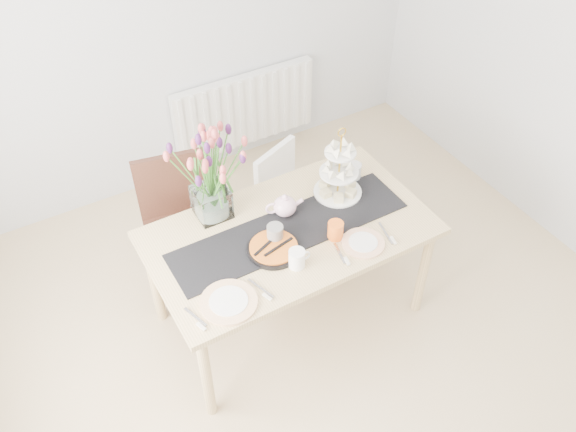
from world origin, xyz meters
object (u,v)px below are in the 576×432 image
dining_table (290,240)px  cream_jug (353,171)px  mug_white (297,259)px  mug_orange (335,230)px  cake_stand (338,178)px  tart_tin (274,249)px  plate_right (363,243)px  tulip_vase (207,163)px  chair_white (287,194)px  chair_brown (181,217)px  teapot (285,206)px  plate_left (229,302)px  mug_grey (275,234)px  radiator (245,110)px

dining_table → cream_jug: size_ratio=15.88×
mug_white → mug_orange: size_ratio=1.02×
dining_table → cake_stand: (0.41, 0.13, 0.20)m
tart_tin → mug_white: size_ratio=2.77×
plate_right → tulip_vase: bearing=134.1°
chair_white → mug_white: mug_white is taller
chair_brown → cream_jug: chair_brown is taller
chair_brown → mug_white: chair_brown is taller
chair_white → teapot: bearing=-143.2°
chair_white → cake_stand: (0.10, -0.44, 0.42)m
chair_white → cake_stand: 0.62m
mug_white → plate_left: (-0.43, -0.05, -0.05)m
tulip_vase → cake_stand: (0.73, -0.21, -0.26)m
cream_jug → mug_grey: mug_grey is taller
cake_stand → chair_brown: bearing=150.0°
dining_table → plate_left: 0.61m
radiator → mug_white: size_ratio=11.23×
teapot → tart_tin: bearing=-115.5°
radiator → tart_tin: size_ratio=4.05×
tulip_vase → mug_white: tulip_vase is taller
tulip_vase → mug_grey: 0.53m
tart_tin → plate_right: size_ratio=1.24×
cream_jug → mug_white: (-0.67, -0.46, 0.00)m
radiator → tart_tin: 1.87m
cake_stand → teapot: size_ratio=1.99×
mug_orange → mug_grey: bearing=127.2°
mug_grey → mug_orange: mug_grey is taller
dining_table → mug_white: (-0.10, -0.25, 0.13)m
mug_grey → mug_orange: bearing=-68.6°
teapot → mug_orange: 0.33m
teapot → plate_left: bearing=-127.0°
cream_jug → tart_tin: cream_jug is taller
chair_brown → cream_jug: 1.10m
mug_white → radiator: bearing=75.7°
tart_tin → mug_orange: 0.36m
teapot → plate_left: teapot is taller
cream_jug → plate_right: cream_jug is taller
mug_grey → plate_right: 0.49m
radiator → cake_stand: bearing=-94.7°
dining_table → chair_brown: size_ratio=1.68×
radiator → chair_brown: size_ratio=1.26×
radiator → plate_left: 2.21m
mug_orange → radiator: bearing=51.4°
tart_tin → mug_grey: mug_grey is taller
teapot → plate_right: 0.50m
cream_jug → plate_right: 0.57m
chair_white → plate_left: size_ratio=2.65×
teapot → tart_tin: teapot is taller
cream_jug → mug_orange: bearing=-150.0°
dining_table → chair_brown: 0.76m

